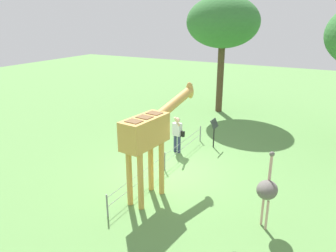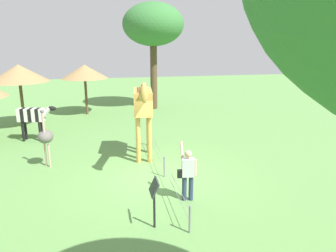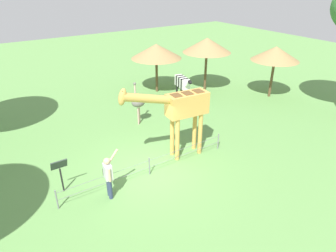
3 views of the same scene
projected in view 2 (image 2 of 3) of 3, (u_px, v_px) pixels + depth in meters
ground_plane at (160, 177)px, 11.50m from camera, size 60.00×60.00×0.00m
giraffe at (143, 106)px, 12.54m from camera, size 3.77×0.86×3.45m
visitor at (187, 172)px, 9.66m from camera, size 0.63×0.59×1.74m
zebra at (33, 117)px, 15.32m from camera, size 0.65×1.83×1.66m
ostrich at (45, 137)px, 12.15m from camera, size 0.70×0.56×2.25m
shade_hut_near at (19, 73)px, 17.11m from camera, size 3.06×3.06×3.40m
shade_hut_far at (85, 72)px, 20.24m from camera, size 2.85×2.85×3.13m
tree_west at (153, 25)px, 21.21m from camera, size 3.99×3.99×6.98m
info_sign at (154, 194)px, 8.21m from camera, size 0.56×0.21×1.32m
wire_fence at (164, 166)px, 11.43m from camera, size 7.05×0.05×0.75m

